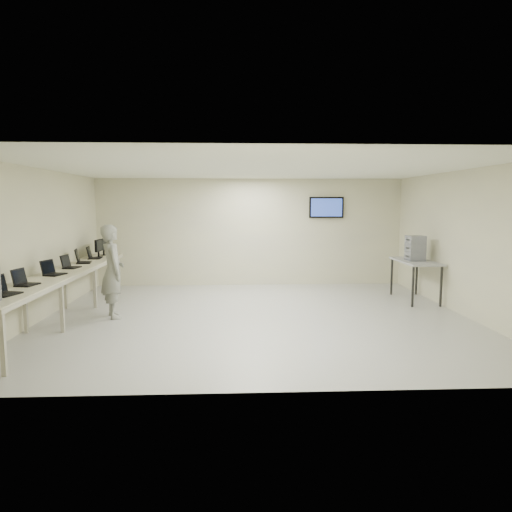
{
  "coord_description": "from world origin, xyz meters",
  "views": [
    {
      "loc": [
        -0.4,
        -8.5,
        2.16
      ],
      "look_at": [
        0.0,
        0.2,
        1.15
      ],
      "focal_mm": 32.0,
      "sensor_mm": 36.0,
      "label": 1
    }
  ],
  "objects": [
    {
      "name": "room",
      "position": [
        0.03,
        0.06,
        1.41
      ],
      "size": [
        8.01,
        7.01,
        2.81
      ],
      "color": "#BABBB5",
      "rests_on": "ground"
    },
    {
      "name": "workbench",
      "position": [
        -3.59,
        0.0,
        0.83
      ],
      "size": [
        0.76,
        6.0,
        0.9
      ],
      "color": "#C2BB98",
      "rests_on": "ground"
    },
    {
      "name": "laptop_0",
      "position": [
        -3.61,
        -2.17,
        0.97
      ],
      "size": [
        0.39,
        0.42,
        0.28
      ],
      "rotation": [
        0.0,
        0.0,
        -0.29
      ],
      "color": "black",
      "rests_on": "workbench"
    },
    {
      "name": "laptop_1",
      "position": [
        -3.66,
        -1.42,
        0.97
      ],
      "size": [
        0.33,
        0.38,
        0.26
      ],
      "rotation": [
        0.0,
        0.0,
        -0.18
      ],
      "color": "black",
      "rests_on": "workbench"
    },
    {
      "name": "laptop_2",
      "position": [
        -3.63,
        -0.41,
        0.97
      ],
      "size": [
        0.37,
        0.41,
        0.27
      ],
      "rotation": [
        0.0,
        0.0,
        -0.29
      ],
      "color": "black",
      "rests_on": "workbench"
    },
    {
      "name": "laptop_3",
      "position": [
        -3.64,
        0.47,
        0.97
      ],
      "size": [
        0.32,
        0.37,
        0.26
      ],
      "rotation": [
        0.0,
        0.0,
        -0.15
      ],
      "color": "black",
      "rests_on": "workbench"
    },
    {
      "name": "laptop_4",
      "position": [
        -3.66,
        1.23,
        0.98
      ],
      "size": [
        0.39,
        0.43,
        0.3
      ],
      "rotation": [
        0.0,
        0.0,
        0.21
      ],
      "color": "black",
      "rests_on": "workbench"
    },
    {
      "name": "laptop_5",
      "position": [
        -3.66,
        2.0,
        0.97
      ],
      "size": [
        0.33,
        0.39,
        0.28
      ],
      "rotation": [
        0.0,
        0.0,
        0.11
      ],
      "color": "black",
      "rests_on": "workbench"
    },
    {
      "name": "monitor_near",
      "position": [
        -3.6,
        2.26,
        1.15
      ],
      "size": [
        0.19,
        0.42,
        0.42
      ],
      "color": "black",
      "rests_on": "workbench"
    },
    {
      "name": "monitor_far",
      "position": [
        -3.6,
        2.69,
        1.15
      ],
      "size": [
        0.19,
        0.42,
        0.41
      ],
      "color": "black",
      "rests_on": "workbench"
    },
    {
      "name": "soldier",
      "position": [
        -2.71,
        0.11,
        0.88
      ],
      "size": [
        0.65,
        0.76,
        1.77
      ],
      "primitive_type": "imported",
      "rotation": [
        0.0,
        0.0,
        2.0
      ],
      "color": "gray",
      "rests_on": "ground"
    },
    {
      "name": "side_table",
      "position": [
        3.6,
        1.35,
        0.83
      ],
      "size": [
        0.7,
        1.5,
        0.9
      ],
      "color": "#989898",
      "rests_on": "ground"
    },
    {
      "name": "storage_bins",
      "position": [
        3.58,
        1.35,
        1.17
      ],
      "size": [
        0.35,
        0.39,
        0.55
      ],
      "color": "gray",
      "rests_on": "side_table"
    }
  ]
}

